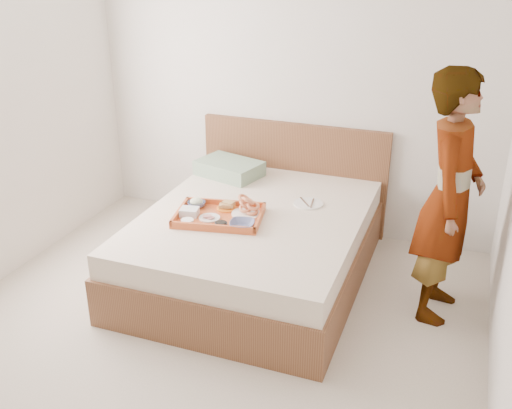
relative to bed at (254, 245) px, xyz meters
The scene contains 16 objects.
ground 1.04m from the bed, 92.44° to the right, with size 3.50×4.00×0.01m, color beige.
wall_back 1.44m from the bed, 92.44° to the left, with size 3.50×0.01×2.60m, color silver.
bed is the anchor object (origin of this frame).
headboard 0.99m from the bed, 90.00° to the left, with size 1.65×0.06×0.95m, color brown.
pillow 0.87m from the bed, 126.02° to the left, with size 0.52×0.35×0.13m, color gray.
tray 0.40m from the bed, 139.09° to the right, with size 0.61×0.45×0.06m, color #D3622A.
prawn_plate 0.30m from the bed, 114.83° to the right, with size 0.21×0.21×0.01m, color white.
navy_bowl_big 0.41m from the bed, 87.20° to the right, with size 0.17×0.17×0.04m, color #1C1F50.
sauce_dish 0.46m from the bed, 110.92° to the right, with size 0.09×0.09×0.03m, color black.
meat_plate 0.45m from the bed, 137.82° to the right, with size 0.15×0.15×0.01m, color white.
bread_plate 0.36m from the bed, behind, with size 0.15×0.15×0.01m, color orange.
salad_bowl 0.53m from the bed, 169.78° to the right, with size 0.13×0.13×0.04m, color #1C1F50.
plastic_tub 0.57m from the bed, 150.62° to the right, with size 0.13×0.11×0.06m, color silver.
cheese_round 0.59m from the bed, 135.56° to the right, with size 0.09×0.09×0.03m, color white.
dinner_plate 0.52m from the bed, 41.90° to the left, with size 0.22×0.22×0.01m, color white.
person 1.46m from the bed, ahead, with size 0.62×0.40×1.69m, color white.
Camera 1 is at (1.43, -2.67, 2.35)m, focal length 41.27 mm.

